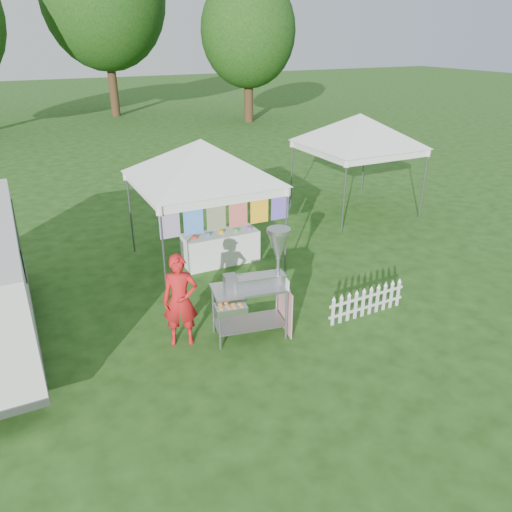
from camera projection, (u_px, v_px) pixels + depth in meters
ground at (273, 332)px, 9.40m from camera, size 120.00×120.00×0.00m
canopy_main at (201, 140)px, 11.03m from camera, size 4.24×4.24×3.45m
canopy_right at (360, 114)px, 14.47m from camera, size 4.24×4.24×3.45m
tree_right at (248, 31)px, 29.29m from camera, size 5.60×5.60×8.42m
donut_cart at (261, 276)px, 8.85m from camera, size 1.60×0.99×2.05m
vendor at (180, 301)px, 8.75m from camera, size 0.73×0.60×1.72m
picket_fence at (367, 302)px, 9.84m from camera, size 1.80×0.07×0.56m
display_table at (221, 248)px, 12.09m from camera, size 1.80×0.70×0.78m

